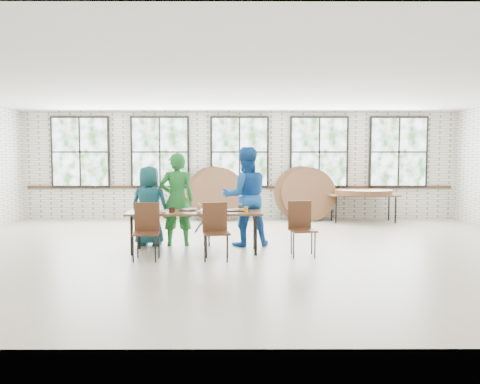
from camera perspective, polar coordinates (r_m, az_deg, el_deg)
The scene contains 13 objects.
room at distance 12.96m, azimuth -0.06°, elevation 4.69°, with size 12.00×12.00×12.00m.
dining_table at distance 8.45m, azimuth -5.48°, elevation -2.71°, with size 2.42×0.87×0.74m.
chair_near_left at distance 8.00m, azimuth -11.32°, elevation -4.10°, with size 0.46×0.44×0.95m.
chair_near_right at distance 7.87m, azimuth -2.99°, elevation -4.16°, with size 0.49×0.48×0.95m.
chair_spare at distance 8.23m, azimuth 7.47°, elevation -3.83°, with size 0.49×0.48×0.95m.
adult_teal at distance 9.21m, azimuth -10.98°, elevation -1.67°, with size 0.76×0.49×1.55m, color navy.
adult_green at distance 9.12m, azimuth -7.69°, elevation -0.91°, with size 0.66×0.43×1.80m, color #1E712A.
toddler at distance 9.12m, azimuth -4.07°, elevation -4.23°, with size 0.48×0.27×0.74m, color #1F1542.
adult_blue at distance 9.04m, azimuth 0.67°, elevation -0.56°, with size 0.93×0.72×1.91m, color #1957B3.
storage_table at distance 12.89m, azimuth 14.79°, elevation -0.52°, with size 1.83×0.81×0.74m.
tabletop_clutter at distance 8.40m, azimuth -4.92°, elevation -2.23°, with size 2.03×0.63×0.11m.
round_tops_stacked at distance 12.88m, azimuth 14.80°, elevation 0.00°, with size 1.50×1.50×0.13m.
round_tops_leaning at distance 12.76m, azimuth 2.49°, elevation -0.22°, with size 4.10×0.49×1.49m.
Camera 1 is at (-0.03, -8.52, 1.68)m, focal length 35.00 mm.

